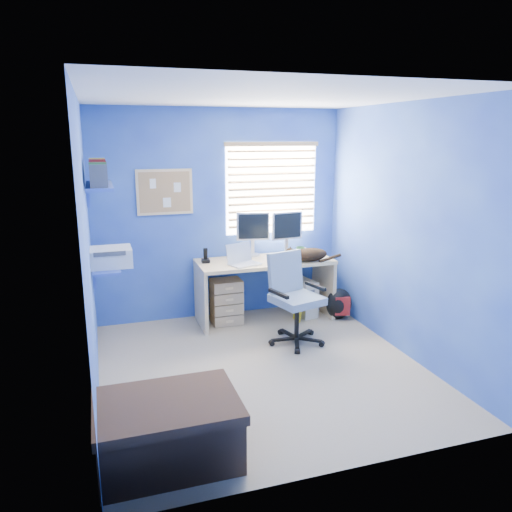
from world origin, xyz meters
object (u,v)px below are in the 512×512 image
object	(u,v)px
cat	(310,255)
tower_pc	(302,297)
office_chair	(294,310)
desk	(265,290)
laptop	(245,255)

from	to	relation	value
cat	tower_pc	bearing A→B (deg)	108.86
tower_pc	office_chair	world-z (taller)	office_chair
desk	cat	bearing A→B (deg)	-23.47
cat	tower_pc	world-z (taller)	cat
desk	office_chair	size ratio (longest dim) A/B	1.66
desk	tower_pc	world-z (taller)	desk
laptop	tower_pc	bearing A→B (deg)	-6.43
office_chair	cat	bearing A→B (deg)	52.87
desk	laptop	size ratio (longest dim) A/B	4.86
laptop	cat	bearing A→B (deg)	-22.40
laptop	tower_pc	size ratio (longest dim) A/B	0.73
desk	laptop	bearing A→B (deg)	-153.25
office_chair	desk	bearing A→B (deg)	96.09
laptop	cat	distance (m)	0.78
laptop	cat	world-z (taller)	laptop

